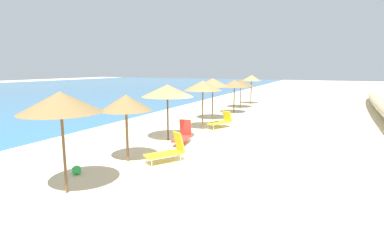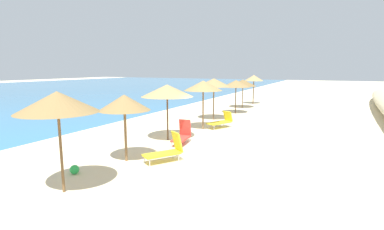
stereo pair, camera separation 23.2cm
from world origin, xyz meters
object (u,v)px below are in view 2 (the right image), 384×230
object	(u,v)px
beach_umbrella_4	(124,103)
lounge_chair_2	(221,121)
beach_umbrella_5	(167,91)
beach_umbrella_7	(214,83)
lounge_chair_3	(167,150)
beach_ball	(75,169)
beach_umbrella_10	(254,78)
lounge_chair_1	(182,135)
beach_umbrella_8	(236,84)
beach_umbrella_6	(203,86)
beach_umbrella_3	(57,102)
beach_umbrella_9	(243,83)

from	to	relation	value
beach_umbrella_4	lounge_chair_2	distance (m)	7.87
beach_umbrella_5	beach_umbrella_7	bearing A→B (deg)	0.94
lounge_chair_3	beach_ball	bearing A→B (deg)	83.26
beach_umbrella_10	lounge_chair_1	size ratio (longest dim) A/B	1.98
lounge_chair_1	lounge_chair_3	bearing A→B (deg)	96.75
beach_umbrella_8	beach_ball	xyz separation A→B (m)	(-15.25, 0.83, -2.20)
lounge_chair_2	lounge_chair_3	distance (m)	6.94
beach_umbrella_5	lounge_chair_3	distance (m)	3.96
beach_umbrella_4	lounge_chair_1	xyz separation A→B (m)	(3.26, -0.73, -1.85)
beach_umbrella_7	lounge_chair_3	bearing A→B (deg)	-169.00
beach_umbrella_10	lounge_chair_3	bearing A→B (deg)	-175.38
lounge_chair_1	beach_ball	distance (m)	5.36
beach_umbrella_5	lounge_chair_2	size ratio (longest dim) A/B	1.57
beach_umbrella_10	beach_umbrella_6	bearing A→B (deg)	-178.27
lounge_chair_2	beach_ball	xyz separation A→B (m)	(-9.48, 1.78, -0.25)
beach_umbrella_6	beach_ball	size ratio (longest dim) A/B	9.07
beach_umbrella_3	beach_umbrella_8	xyz separation A→B (m)	(16.43, 0.04, -0.26)
beach_umbrella_6	beach_umbrella_7	size ratio (longest dim) A/B	0.99
beach_umbrella_8	beach_ball	bearing A→B (deg)	176.88
beach_umbrella_3	lounge_chair_3	bearing A→B (deg)	-18.57
lounge_chair_3	beach_ball	distance (m)	3.32
beach_umbrella_4	beach_umbrella_6	bearing A→B (deg)	-2.41
beach_umbrella_9	lounge_chair_1	distance (m)	13.72
beach_umbrella_9	beach_umbrella_10	xyz separation A→B (m)	(3.22, -0.17, 0.33)
beach_umbrella_10	lounge_chair_3	distance (m)	19.59
beach_umbrella_7	beach_umbrella_8	xyz separation A→B (m)	(3.35, -0.53, -0.21)
beach_umbrella_3	beach_umbrella_8	bearing A→B (deg)	0.13
beach_umbrella_4	beach_ball	xyz separation A→B (m)	(-1.91, 0.67, -2.11)
beach_umbrella_5	lounge_chair_3	xyz separation A→B (m)	(-2.95, -1.71, -2.02)
beach_umbrella_10	lounge_chair_2	size ratio (longest dim) A/B	1.64
beach_umbrella_6	beach_umbrella_7	bearing A→B (deg)	11.25
beach_umbrella_3	lounge_chair_3	size ratio (longest dim) A/B	1.86
beach_umbrella_7	lounge_chair_1	size ratio (longest dim) A/B	1.97
beach_umbrella_3	beach_umbrella_8	world-z (taller)	beach_umbrella_3
beach_umbrella_5	beach_umbrella_10	distance (m)	16.46
beach_umbrella_5	lounge_chair_1	xyz separation A→B (m)	(-0.32, -0.99, -2.05)
beach_umbrella_6	beach_umbrella_10	world-z (taller)	beach_umbrella_10
beach_umbrella_4	lounge_chair_3	distance (m)	2.41
beach_umbrella_6	lounge_chair_3	size ratio (longest dim) A/B	1.81
beach_umbrella_9	lounge_chair_2	size ratio (longest dim) A/B	1.45
beach_umbrella_3	lounge_chair_1	size ratio (longest dim) A/B	2.01
beach_umbrella_4	beach_umbrella_6	xyz separation A→B (m)	(6.70, -0.28, 0.29)
beach_ball	beach_umbrella_6	bearing A→B (deg)	-6.32
beach_umbrella_4	lounge_chair_3	bearing A→B (deg)	-66.40
beach_ball	beach_umbrella_8	bearing A→B (deg)	-3.12
beach_umbrella_8	lounge_chair_3	world-z (taller)	beach_umbrella_8
beach_umbrella_5	beach_umbrella_10	size ratio (longest dim) A/B	0.96
beach_umbrella_8	beach_umbrella_10	world-z (taller)	beach_umbrella_10
beach_umbrella_5	lounge_chair_2	bearing A→B (deg)	-19.00
beach_umbrella_8	beach_umbrella_10	bearing A→B (deg)	2.40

